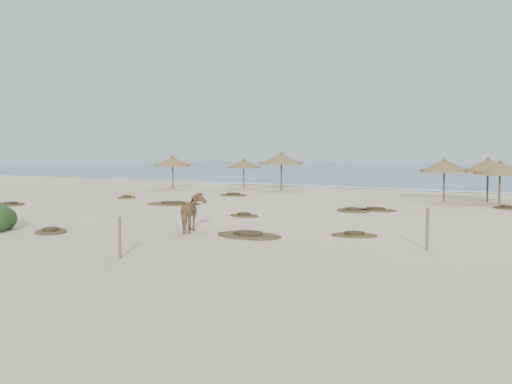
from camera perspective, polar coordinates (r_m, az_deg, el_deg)
ground at (r=21.75m, az=-4.67°, el=-3.59°), size 160.00×160.00×0.00m
foam_line at (r=44.89m, az=16.86°, el=0.17°), size 70.00×0.60×0.01m
palapa_0 at (r=45.37m, az=-8.33°, el=2.98°), size 3.38×3.38×2.70m
palapa_1 at (r=45.19m, az=-1.24°, el=2.79°), size 3.43×3.43×2.46m
palapa_2 at (r=42.60m, az=2.55°, el=3.30°), size 4.25×4.25×3.03m
palapa_3 at (r=35.05m, az=18.32°, el=2.44°), size 3.24×3.24×2.63m
palapa_4 at (r=33.69m, az=23.22°, el=2.12°), size 2.78×2.78×2.52m
palapa_5 at (r=34.99m, az=22.19°, el=2.40°), size 3.39×3.39×2.67m
horse at (r=20.60m, az=-6.33°, el=-2.07°), size 1.49×1.81×1.40m
fence_post_near at (r=15.80m, az=-13.48°, el=-4.49°), size 0.09×0.09×1.13m
fence_post_far at (r=17.41m, az=16.75°, el=-3.60°), size 0.11×0.11×1.23m
scrub_0 at (r=33.76m, az=-23.37°, el=-1.12°), size 2.65×2.57×0.16m
scrub_1 at (r=31.66m, az=-8.25°, el=-1.15°), size 3.59×2.96×0.16m
scrub_2 at (r=25.53m, az=-1.19°, el=-2.34°), size 1.89×1.54×0.16m
scrub_3 at (r=28.19m, az=9.70°, el=-1.79°), size 2.70×2.74×0.16m
scrub_4 at (r=19.84m, az=9.80°, el=-4.22°), size 1.85×1.55×0.16m
scrub_6 at (r=37.91m, az=-2.29°, el=-0.26°), size 2.93×2.60×0.16m
scrub_7 at (r=28.64m, az=11.86°, el=-1.73°), size 2.25×1.49×0.16m
scrub_8 at (r=36.69m, az=-12.82°, el=-0.50°), size 1.87×2.04×0.16m
scrub_9 at (r=19.49m, az=-0.76°, el=-4.31°), size 2.57×1.72×0.16m
scrub_10 at (r=31.75m, az=23.68°, el=-1.43°), size 1.81×1.95×0.16m
scrub_11 at (r=21.74m, az=-19.82°, el=-3.68°), size 2.01×1.97×0.16m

